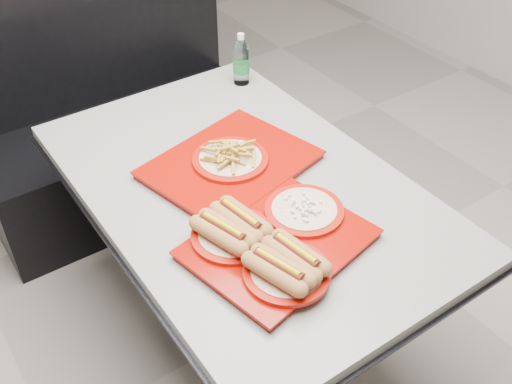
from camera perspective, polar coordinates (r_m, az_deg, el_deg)
ground at (r=2.44m, az=-0.93°, el=-13.04°), size 6.00×6.00×0.00m
diner_table at (r=2.01m, az=-1.11°, el=-2.84°), size 0.92×1.42×0.75m
booth_bench at (r=2.91m, az=-13.23°, el=6.56°), size 1.30×0.57×1.35m
tray_near at (r=1.65m, az=1.60°, el=-4.65°), size 0.54×0.46×0.10m
tray_far at (r=1.94m, az=-2.45°, el=2.97°), size 0.59×0.50×0.10m
water_bottle at (r=2.39m, az=-1.42°, el=12.27°), size 0.07×0.07×0.21m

